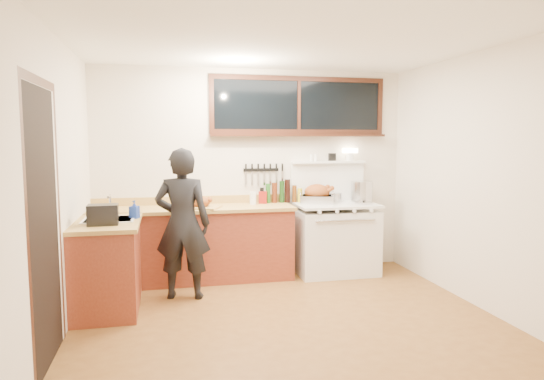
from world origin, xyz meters
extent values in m
cube|color=brown|center=(0.00, 0.00, -0.01)|extent=(4.00, 3.50, 0.02)
cube|color=beige|center=(0.00, 1.77, 1.30)|extent=(4.00, 0.05, 2.60)
cube|color=beige|center=(0.00, -1.77, 1.30)|extent=(4.00, 0.05, 2.60)
cube|color=beige|center=(-2.02, 0.00, 1.30)|extent=(0.05, 3.50, 2.60)
cube|color=beige|center=(2.02, 0.00, 1.30)|extent=(0.05, 3.50, 2.60)
cube|color=white|center=(0.00, 0.00, 2.62)|extent=(4.00, 3.50, 0.05)
cube|color=maroon|center=(-0.80, 1.45, 0.43)|extent=(2.40, 0.60, 0.86)
cube|color=#B28D46|center=(-0.80, 1.44, 0.88)|extent=(2.44, 0.64, 0.04)
cube|color=#B28D46|center=(-0.80, 1.74, 0.95)|extent=(2.40, 0.03, 0.10)
sphere|color=#B78C38|center=(-1.80, 1.17, 0.70)|extent=(0.03, 0.03, 0.03)
sphere|color=#B78C38|center=(-1.30, 1.17, 0.70)|extent=(0.03, 0.03, 0.03)
sphere|color=#B78C38|center=(-0.80, 1.17, 0.70)|extent=(0.03, 0.03, 0.03)
sphere|color=#B78C38|center=(-0.30, 1.17, 0.70)|extent=(0.03, 0.03, 0.03)
sphere|color=#B78C38|center=(0.15, 1.17, 0.70)|extent=(0.03, 0.03, 0.03)
cube|color=maroon|center=(-1.70, 0.62, 0.43)|extent=(0.60, 1.05, 0.86)
cube|color=#B28D46|center=(-1.69, 0.62, 0.88)|extent=(0.64, 1.09, 0.04)
cube|color=white|center=(-1.68, 0.70, 0.84)|extent=(0.45, 0.40, 0.14)
cube|color=white|center=(-1.68, 0.70, 0.91)|extent=(0.50, 0.45, 0.01)
cylinder|color=silver|center=(-1.68, 0.88, 1.02)|extent=(0.02, 0.02, 0.24)
cylinder|color=silver|center=(-1.68, 0.80, 1.13)|extent=(0.02, 0.18, 0.02)
cube|color=white|center=(1.00, 1.40, 0.41)|extent=(1.00, 0.70, 0.82)
cube|color=white|center=(1.00, 1.40, 0.89)|extent=(1.02, 0.72, 0.03)
cube|color=white|center=(1.00, 1.06, 0.52)|extent=(0.88, 0.02, 0.46)
cylinder|color=silver|center=(1.00, 1.03, 0.74)|extent=(0.75, 0.02, 0.02)
cylinder|color=white|center=(0.67, 1.04, 0.85)|extent=(0.04, 0.03, 0.04)
cylinder|color=white|center=(0.89, 1.04, 0.85)|extent=(0.04, 0.03, 0.04)
cylinder|color=white|center=(1.11, 1.04, 0.85)|extent=(0.04, 0.03, 0.04)
cylinder|color=white|center=(1.33, 1.04, 0.85)|extent=(0.04, 0.03, 0.04)
cube|color=white|center=(1.00, 1.72, 1.15)|extent=(1.00, 0.05, 0.50)
cube|color=white|center=(1.00, 1.69, 1.41)|extent=(1.00, 0.12, 0.03)
cylinder|color=white|center=(1.30, 1.69, 1.48)|extent=(0.10, 0.10, 0.10)
cube|color=#FFE5B2|center=(1.30, 1.69, 1.56)|extent=(0.18, 0.09, 0.06)
cube|color=black|center=(1.05, 1.69, 1.48)|extent=(0.09, 0.05, 0.10)
cylinder|color=white|center=(0.82, 1.69, 1.47)|extent=(0.04, 0.04, 0.09)
cylinder|color=white|center=(0.76, 1.69, 1.47)|extent=(0.04, 0.04, 0.09)
cube|color=black|center=(0.60, 1.73, 2.15)|extent=(2.20, 0.01, 0.62)
cube|color=black|center=(0.60, 1.73, 2.49)|extent=(2.32, 0.04, 0.06)
cube|color=black|center=(0.60, 1.73, 1.81)|extent=(2.32, 0.04, 0.06)
cube|color=black|center=(-0.53, 1.73, 2.15)|extent=(0.06, 0.04, 0.62)
cube|color=black|center=(1.73, 1.73, 2.15)|extent=(0.06, 0.04, 0.62)
cube|color=black|center=(0.60, 1.73, 2.15)|extent=(0.04, 0.04, 0.62)
cube|color=black|center=(0.60, 1.68, 1.76)|extent=(2.32, 0.13, 0.03)
cube|color=black|center=(-1.99, -0.55, 1.05)|extent=(0.01, 0.86, 2.10)
cube|color=black|center=(-1.99, -1.03, 1.05)|extent=(0.01, 0.07, 2.10)
cube|color=black|center=(-1.99, -0.07, 1.05)|extent=(0.01, 0.07, 2.10)
cube|color=black|center=(-1.99, -0.55, 2.14)|extent=(0.01, 1.04, 0.07)
cube|color=black|center=(0.10, 1.74, 1.32)|extent=(0.46, 0.02, 0.04)
cube|color=silver|center=(-0.10, 1.72, 1.21)|extent=(0.02, 0.00, 0.18)
cube|color=black|center=(-0.10, 1.72, 1.35)|extent=(0.02, 0.02, 0.10)
cube|color=silver|center=(-0.02, 1.72, 1.21)|extent=(0.02, 0.00, 0.18)
cube|color=black|center=(-0.02, 1.72, 1.35)|extent=(0.02, 0.02, 0.10)
cube|color=silver|center=(0.06, 1.72, 1.21)|extent=(0.02, 0.00, 0.18)
cube|color=black|center=(0.06, 1.72, 1.35)|extent=(0.02, 0.02, 0.10)
cube|color=silver|center=(0.14, 1.72, 1.21)|extent=(0.03, 0.00, 0.18)
cube|color=black|center=(0.14, 1.72, 1.35)|extent=(0.02, 0.02, 0.10)
cube|color=silver|center=(0.22, 1.72, 1.21)|extent=(0.03, 0.00, 0.18)
cube|color=black|center=(0.22, 1.72, 1.35)|extent=(0.02, 0.02, 0.10)
cube|color=silver|center=(0.30, 1.72, 1.21)|extent=(0.03, 0.00, 0.18)
cube|color=black|center=(0.30, 1.72, 1.35)|extent=(0.02, 0.02, 0.10)
cube|color=silver|center=(0.38, 1.72, 1.21)|extent=(0.03, 0.00, 0.18)
cube|color=black|center=(0.38, 1.72, 1.35)|extent=(0.02, 0.02, 0.10)
imported|color=black|center=(-0.94, 0.81, 0.81)|extent=(0.66, 0.51, 1.63)
imported|color=#213FA8|center=(-1.43, 0.74, 0.99)|extent=(0.11, 0.11, 0.19)
cube|color=black|center=(-1.70, 0.42, 1.00)|extent=(0.29, 0.21, 0.19)
cube|color=#B28D46|center=(-0.71, 1.34, 0.91)|extent=(0.54, 0.48, 0.02)
ellipsoid|color=brown|center=(-0.71, 1.34, 0.97)|extent=(0.29, 0.25, 0.14)
sphere|color=brown|center=(-0.60, 1.40, 1.00)|extent=(0.05, 0.05, 0.05)
sphere|color=brown|center=(-0.60, 1.29, 1.00)|extent=(0.05, 0.05, 0.05)
cube|color=silver|center=(0.78, 1.49, 0.95)|extent=(0.50, 0.43, 0.10)
cube|color=#3F3F42|center=(0.78, 1.49, 0.98)|extent=(0.44, 0.37, 0.03)
torus|color=silver|center=(0.56, 1.49, 1.00)|extent=(0.05, 0.10, 0.10)
torus|color=silver|center=(1.00, 1.49, 1.00)|extent=(0.05, 0.10, 0.10)
ellipsoid|color=brown|center=(0.78, 1.49, 1.04)|extent=(0.39, 0.34, 0.21)
cylinder|color=brown|center=(0.89, 1.41, 1.06)|extent=(0.12, 0.09, 0.09)
sphere|color=brown|center=(0.95, 1.41, 1.09)|extent=(0.06, 0.06, 0.06)
cylinder|color=brown|center=(0.89, 1.57, 1.06)|extent=(0.12, 0.09, 0.09)
sphere|color=brown|center=(0.95, 1.57, 1.09)|extent=(0.06, 0.06, 0.06)
cylinder|color=silver|center=(1.41, 1.52, 1.03)|extent=(0.29, 0.29, 0.27)
cylinder|color=silver|center=(1.07, 1.59, 0.96)|extent=(0.18, 0.18, 0.11)
cylinder|color=black|center=(1.10, 1.71, 1.00)|extent=(0.06, 0.15, 0.02)
cylinder|color=silver|center=(1.34, 1.30, 0.91)|extent=(0.28, 0.28, 0.02)
sphere|color=black|center=(1.34, 1.30, 0.93)|extent=(0.03, 0.03, 0.03)
cube|color=maroon|center=(0.10, 1.60, 0.98)|extent=(0.12, 0.11, 0.15)
cylinder|color=white|center=(-0.04, 1.53, 0.98)|extent=(0.11, 0.11, 0.16)
cylinder|color=black|center=(0.09, 1.63, 1.00)|extent=(0.05, 0.05, 0.20)
cylinder|color=black|center=(0.17, 1.63, 1.02)|extent=(0.06, 0.06, 0.25)
cylinder|color=black|center=(0.26, 1.63, 1.03)|extent=(0.07, 0.07, 0.26)
cylinder|color=black|center=(0.35, 1.63, 1.04)|extent=(0.06, 0.06, 0.28)
cylinder|color=black|center=(0.43, 1.63, 1.05)|extent=(0.07, 0.07, 0.30)
cylinder|color=black|center=(0.52, 1.63, 1.01)|extent=(0.06, 0.06, 0.22)
cylinder|color=black|center=(0.59, 1.63, 0.99)|extent=(0.06, 0.06, 0.18)
camera|label=1|loc=(-1.11, -4.39, 1.71)|focal=32.00mm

